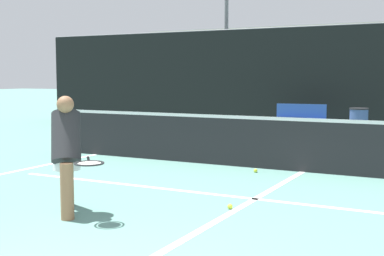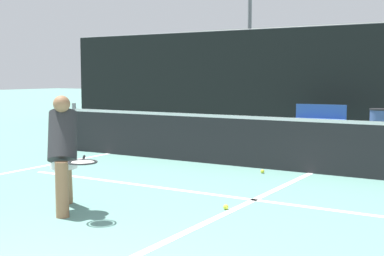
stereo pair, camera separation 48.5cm
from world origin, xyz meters
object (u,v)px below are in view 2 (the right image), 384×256
Objects in this scene: trash_bin at (379,124)px; player_practicing at (64,150)px; courtside_bench at (320,118)px; parked_car at (378,108)px.

player_practicing is at bearing -99.43° from trash_bin.
courtside_bench is at bearing 171.61° from trash_bin.
player_practicing is 0.98× the size of courtside_bench.
parked_car reaches higher than trash_bin.
courtside_bench is 0.35× the size of parked_car.
trash_bin is (1.65, 9.95, -0.36)m from player_practicing.
parked_car is (0.68, 4.27, 0.10)m from courtside_bench.
player_practicing is at bearing -95.19° from courtside_bench.
trash_bin is at bearing -13.79° from courtside_bench.
trash_bin is 0.19× the size of parked_car.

